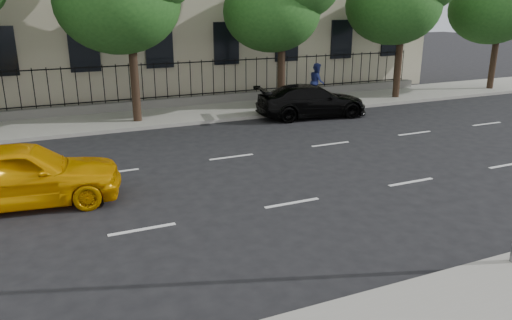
{
  "coord_description": "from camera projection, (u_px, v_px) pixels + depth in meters",
  "views": [
    {
      "loc": [
        -5.87,
        -8.4,
        5.17
      ],
      "look_at": [
        -0.84,
        3.0,
        1.18
      ],
      "focal_mm": 35.0,
      "sensor_mm": 36.0,
      "label": 1
    }
  ],
  "objects": [
    {
      "name": "iron_fence",
      "position": [
        168.0,
        96.0,
        24.63
      ],
      "size": [
        30.0,
        0.5,
        2.2
      ],
      "color": "slate",
      "rests_on": "far_sidewalk"
    },
    {
      "name": "lane_markings",
      "position": [
        258.0,
        177.0,
        15.29
      ],
      "size": [
        49.6,
        4.62,
        0.01
      ],
      "primitive_type": null,
      "color": "silver",
      "rests_on": "ground"
    },
    {
      "name": "far_sidewalk",
      "position": [
        177.0,
        115.0,
        23.32
      ],
      "size": [
        60.0,
        4.0,
        0.15
      ],
      "primitive_type": "cube",
      "color": "gray",
      "rests_on": "ground"
    },
    {
      "name": "ground",
      "position": [
        344.0,
        243.0,
        11.15
      ],
      "size": [
        120.0,
        120.0,
        0.0
      ],
      "primitive_type": "plane",
      "color": "black",
      "rests_on": "ground"
    },
    {
      "name": "yellow_taxi",
      "position": [
        21.0,
        174.0,
        12.98
      ],
      "size": [
        5.24,
        2.64,
        1.71
      ],
      "primitive_type": "imported",
      "rotation": [
        0.0,
        0.0,
        1.44
      ],
      "color": "#E39A03",
      "rests_on": "ground"
    },
    {
      "name": "black_sedan",
      "position": [
        312.0,
        101.0,
        23.01
      ],
      "size": [
        5.37,
        2.72,
        1.49
      ],
      "primitive_type": "imported",
      "rotation": [
        0.0,
        0.0,
        1.45
      ],
      "color": "black",
      "rests_on": "ground"
    },
    {
      "name": "pedestrian_far",
      "position": [
        317.0,
        81.0,
        26.27
      ],
      "size": [
        1.01,
        1.12,
        1.9
      ],
      "primitive_type": "imported",
      "rotation": [
        0.0,
        0.0,
        1.2
      ],
      "color": "navy",
      "rests_on": "far_sidewalk"
    }
  ]
}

